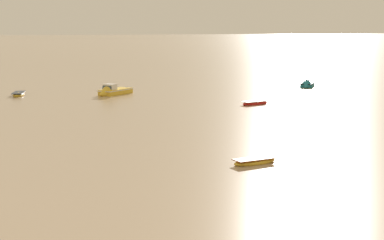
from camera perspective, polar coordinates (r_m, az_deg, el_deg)
The scene contains 5 objects.
rowboat_moored_0 at distance 81.50m, azimuth -15.37°, elevation 2.26°, with size 1.77×3.85×0.59m.
motorboat_moored_0 at distance 79.83m, azimuth -7.29°, elevation 2.48°, with size 5.25×5.23×2.09m.
motorboat_moored_1 at distance 90.19m, azimuth 10.32°, elevation 3.09°, with size 3.80×4.99×1.64m.
rowboat_moored_4 at distance 41.33m, azimuth 5.68°, elevation -3.75°, with size 3.33×1.88×0.50m.
rowboat_moored_5 at distance 70.61m, azimuth 5.69°, elevation 1.54°, with size 3.58×2.32×0.54m.
Camera 1 is at (-26.53, -29.38, 9.17)m, focal length 59.13 mm.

